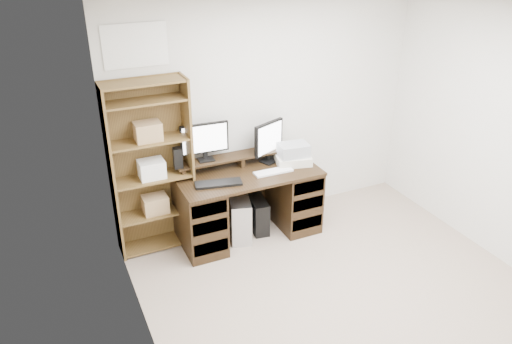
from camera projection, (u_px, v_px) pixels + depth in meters
room at (381, 191)px, 3.79m from camera, size 3.54×4.04×2.54m
desk at (248, 202)px, 5.36m from camera, size 1.50×0.70×0.75m
riser_shelf at (240, 157)px, 5.33m from camera, size 1.40×0.22×0.12m
monitor_wide at (205, 140)px, 5.10m from camera, size 0.51×0.14×0.40m
monitor_small at (269, 140)px, 5.35m from camera, size 0.39×0.22×0.45m
speaker at (178, 158)px, 4.98m from camera, size 0.09×0.09×0.21m
keyboard_black at (218, 183)px, 4.95m from camera, size 0.49×0.25×0.03m
keyboard_white at (273, 172)px, 5.20m from camera, size 0.41×0.13×0.02m
mouse at (300, 165)px, 5.33m from camera, size 0.09×0.07×0.03m
printer at (293, 160)px, 5.38m from camera, size 0.42×0.35×0.09m
basket at (293, 150)px, 5.33m from camera, size 0.34×0.26×0.13m
tower_silver at (239, 217)px, 5.39m from camera, size 0.33×0.51×0.47m
tower_black at (258, 214)px, 5.52m from camera, size 0.22×0.40×0.38m
bookshelf at (151, 166)px, 4.94m from camera, size 0.80×0.30×1.80m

